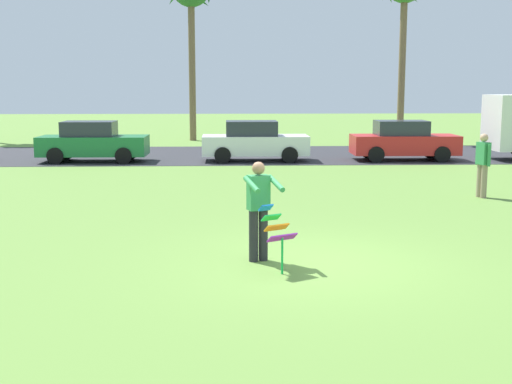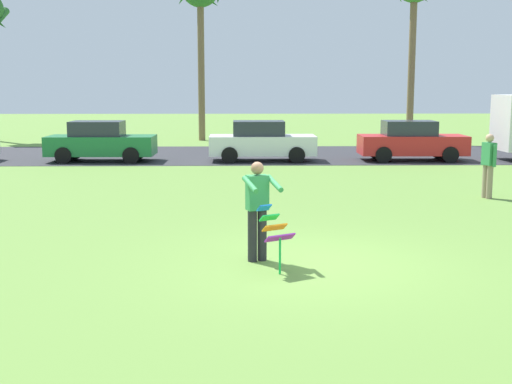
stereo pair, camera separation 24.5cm
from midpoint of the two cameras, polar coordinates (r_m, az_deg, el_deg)
The scene contains 8 objects.
ground_plane at distance 11.60m, azimuth 5.16°, elevation -6.08°, with size 120.00×120.00×0.00m, color olive.
road_strip at distance 29.40m, azimuth 1.27°, elevation 3.17°, with size 120.00×8.00×0.01m, color #2D2D33.
person_kite_flyer at distance 11.54m, azimuth 0.75°, elevation -1.29°, with size 0.69×0.76×1.73m.
kite_held at distance 10.92m, azimuth 2.21°, elevation -3.17°, with size 0.63×0.73×1.07m.
parked_car_green at distance 27.46m, azimuth -12.75°, elevation 4.14°, with size 4.23×1.89×1.60m.
parked_car_white at distance 26.92m, azimuth 0.74°, elevation 4.27°, with size 4.21×1.85×1.60m.
parked_car_red at distance 27.79m, azimuth 13.25°, elevation 4.18°, with size 4.22×1.87×1.60m.
person_walker_near at distance 19.10m, azimuth 19.39°, elevation 2.27°, with size 0.32×0.55×1.73m.
Camera 2 is at (-1.15, -11.13, 3.02)m, focal length 47.35 mm.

